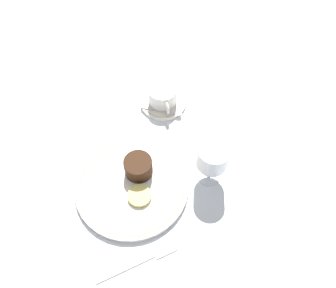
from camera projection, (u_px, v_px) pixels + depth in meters
The scene contains 9 objects.
ground_plane at pixel (148, 172), 0.82m from camera, with size 3.00×3.00×0.00m, color white.
dinner_plate at pixel (132, 185), 0.79m from camera, with size 0.27×0.27×0.01m.
saucer at pixel (163, 102), 0.94m from camera, with size 0.13×0.13×0.01m.
coffee_cup at pixel (163, 95), 0.91m from camera, with size 0.11×0.08×0.05m.
spoon at pixel (166, 112), 0.91m from camera, with size 0.06×0.11×0.00m.
wine_glass at pixel (212, 158), 0.74m from camera, with size 0.07×0.07×0.12m.
fork at pixel (146, 259), 0.70m from camera, with size 0.05×0.18×0.01m.
dessert_cake at pixel (138, 166), 0.79m from camera, with size 0.07×0.07×0.05m.
pineapple_slice at pixel (139, 196), 0.77m from camera, with size 0.06×0.06×0.01m.
Camera 1 is at (0.39, -0.05, 0.73)m, focal length 35.00 mm.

